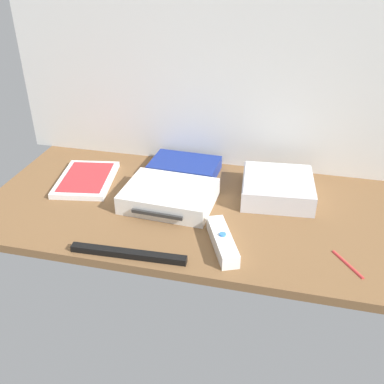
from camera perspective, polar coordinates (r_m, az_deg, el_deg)
ground_plane at (r=105.59cm, az=0.00°, el=-2.34°), size 100.00×48.00×2.00cm
back_wall at (r=115.44cm, az=2.97°, el=18.31°), size 110.00×1.20×64.00cm
game_console at (r=104.85cm, az=-3.02°, el=-0.58°), size 21.84×17.37×4.40cm
mini_computer at (r=109.56cm, az=11.01°, el=0.58°), size 18.42×18.42×5.30cm
game_case at (r=118.43cm, az=-13.54°, el=1.62°), size 16.55×20.98×1.56cm
network_router at (r=119.21cm, az=-0.97°, el=3.24°), size 18.54×12.99×3.40cm
remote_wand at (r=91.40cm, az=3.95°, el=-6.37°), size 9.18×15.01×3.40cm
sensor_bar at (r=90.10cm, az=-8.27°, el=-7.93°), size 24.05×2.77×1.40cm
stylus_pen at (r=92.63cm, az=19.54°, el=-8.70°), size 5.79×7.74×0.70cm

